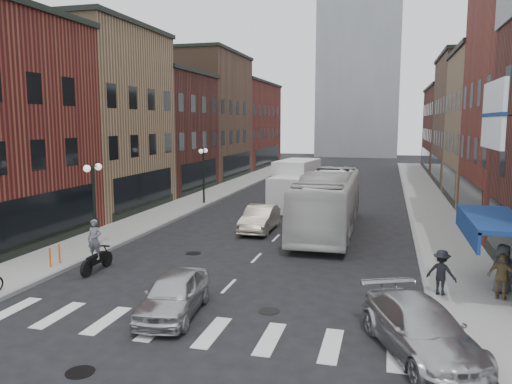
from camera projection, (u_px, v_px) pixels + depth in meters
ground at (220, 295)px, 17.38m from camera, size 160.00×160.00×0.00m
sidewalk_left at (209, 196)px, 40.59m from camera, size 3.00×74.00×0.15m
sidewalk_right at (429, 204)px, 36.28m from camera, size 3.00×74.00×0.15m
curb_left at (226, 197)px, 40.22m from camera, size 0.20×74.00×0.16m
curb_right at (407, 204)px, 36.67m from camera, size 0.20×74.00×0.16m
crosswalk_stripes at (186, 329)px, 14.51m from camera, size 12.00×2.20×0.01m
bldg_left_mid_a at (76, 120)px, 33.73m from camera, size 10.30×10.20×12.30m
bldg_left_mid_b at (146, 132)px, 43.45m from camera, size 10.30×10.20×10.30m
bldg_left_far_a at (193, 116)px, 53.77m from camera, size 10.30×12.20×13.30m
bldg_left_far_b at (232, 125)px, 67.31m from camera, size 10.30×16.20×11.30m
bldg_right_far_a at (495, 121)px, 46.24m from camera, size 10.30×12.20×12.30m
bldg_right_far_b at (471, 129)px, 59.78m from camera, size 10.30×16.20×10.30m
awning_blue at (488, 221)px, 17.15m from camera, size 1.80×5.00×0.78m
billboard_sign at (496, 117)px, 14.84m from camera, size 1.52×3.00×3.70m
distant_tower at (361, 15)px, 88.60m from camera, size 14.00×14.00×50.00m
streetlamp_near at (94, 190)px, 22.68m from camera, size 0.32×1.22×4.11m
streetlamp_far at (203, 165)px, 36.09m from camera, size 0.32×1.22×4.11m
bike_rack at (55, 256)px, 20.47m from camera, size 0.08×0.68×0.80m
box_truck at (295, 185)px, 35.18m from camera, size 2.82×7.76×3.29m
motorcycle_rider at (95, 248)px, 19.96m from camera, size 0.60×2.12×2.16m
transit_bus at (328, 202)px, 27.35m from camera, size 2.89×11.89×3.31m
sedan_left_near at (174, 294)px, 15.52m from camera, size 2.02×4.12×1.35m
sedan_left_far at (260, 219)px, 27.57m from camera, size 1.53×4.29×1.41m
curb_car at (421, 329)px, 12.85m from camera, size 3.60×5.09×1.37m
ped_right_a at (441, 272)px, 16.94m from camera, size 1.11×0.81×1.55m
ped_right_b at (502, 276)px, 16.46m from camera, size 1.02×0.78×1.56m
ped_right_c at (502, 269)px, 17.09m from camera, size 0.97×0.79×1.72m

